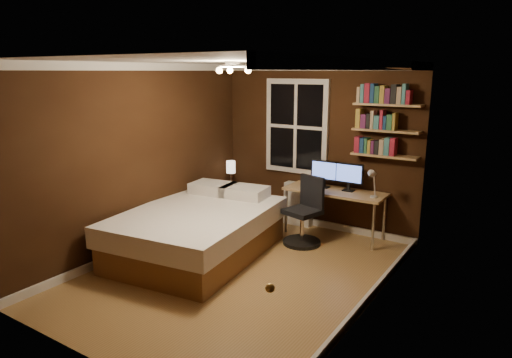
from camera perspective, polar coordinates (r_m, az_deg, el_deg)
The scene contains 24 objects.
floor at distance 5.68m, azimuth -2.07°, elevation -11.57°, with size 4.20×4.20×0.00m, color olive.
wall_back at distance 7.07m, azimuth 7.68°, elevation 3.92°, with size 3.20×0.04×2.50m, color black.
wall_left at distance 6.32m, azimuth -14.14°, elevation 2.52°, with size 0.04×4.20×2.50m, color black.
wall_right at distance 4.57m, azimuth 14.46°, elevation -1.56°, with size 0.04×4.20×2.50m, color black.
ceiling at distance 5.16m, azimuth -2.30°, elevation 14.52°, with size 3.20×4.20×0.02m, color white.
window at distance 7.15m, azimuth 5.09°, elevation 6.52°, with size 1.06×0.06×1.46m, color silver.
door at distance 3.30m, azimuth 5.13°, elevation -11.24°, with size 0.03×0.82×2.05m, color black, non-canonical shape.
door_knob at distance 3.09m, azimuth 1.76°, elevation -13.48°, with size 0.06×0.06×0.06m, color #BE9647.
ceiling_fixture at distance 5.07m, azimuth -2.96°, elevation 13.41°, with size 0.44×0.44×0.18m, color beige, non-canonical shape.
bookshelf_lower at distance 6.57m, azimuth 15.76°, elevation 2.83°, with size 0.92×0.22×0.03m, color #A17A4E.
books_row_lower at distance 6.55m, azimuth 15.83°, elevation 3.94°, with size 0.54×0.16×0.23m, color maroon, non-canonical shape.
bookshelf_middle at distance 6.52m, azimuth 15.95°, elevation 5.85°, with size 0.92×0.22×0.03m, color #A17A4E.
books_row_middle at distance 6.51m, azimuth 16.03°, elevation 6.98°, with size 0.54×0.16×0.23m, color navy, non-canonical shape.
bookshelf_upper at distance 6.49m, azimuth 16.15°, elevation 8.91°, with size 0.92×0.22×0.03m, color #A17A4E.
books_row_upper at distance 6.48m, azimuth 16.23°, elevation 10.06°, with size 0.66×0.16×0.23m, color #265A3A, non-canonical shape.
bed at distance 6.14m, azimuth -7.16°, elevation -6.40°, with size 1.90×2.45×0.77m.
nightstand at distance 7.68m, azimuth -3.11°, elevation -2.81°, with size 0.41×0.41×0.52m, color brown.
bedside_lamp at distance 7.56m, azimuth -3.15°, elevation 0.65°, with size 0.15×0.15×0.43m, color silver, non-canonical shape.
radiator at distance 7.27m, azimuth 5.33°, elevation -3.12°, with size 0.45×0.16×0.68m, color silver.
desk at distance 6.76m, azimuth 9.82°, elevation -1.91°, with size 1.47×0.55×0.70m.
monitor_left at distance 6.84m, azimuth 8.52°, elevation 0.62°, with size 0.42×0.12×0.41m, color black, non-canonical shape.
monitor_right at distance 6.70m, azimuth 11.55°, elevation 0.22°, with size 0.42×0.12×0.41m, color black, non-canonical shape.
desk_lamp at distance 6.35m, azimuth 14.38°, elevation -0.51°, with size 0.14×0.32×0.44m, color silver, non-canonical shape.
office_chair at distance 6.49m, azimuth 6.08°, elevation -4.97°, with size 0.53×0.53×0.96m.
Camera 1 is at (2.97, -4.21, 2.39)m, focal length 32.00 mm.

